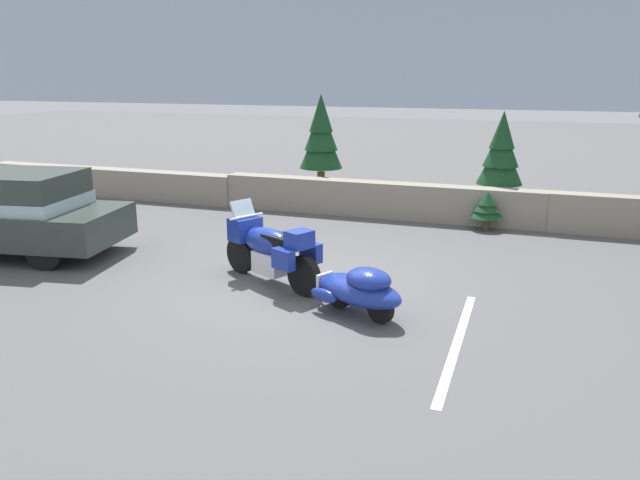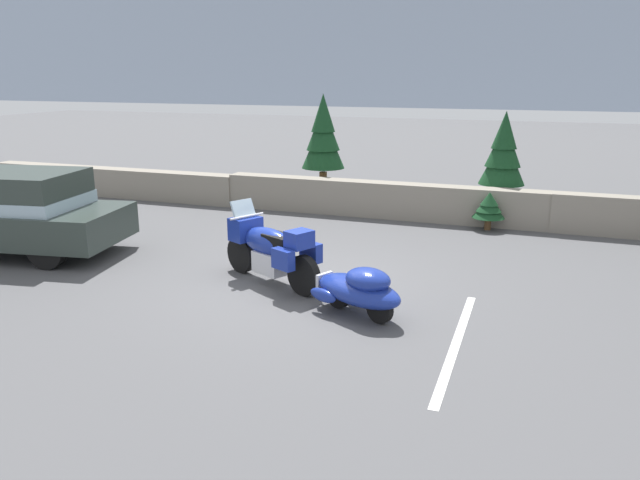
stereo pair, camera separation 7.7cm
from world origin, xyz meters
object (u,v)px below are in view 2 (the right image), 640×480
object	(u,v)px
touring_motorcycle	(270,248)
suv_at_left_edge	(5,211)
pine_tree_secondary	(323,135)
car_shaped_trailer	(359,289)
pine_tree_far_right	(504,152)

from	to	relation	value
touring_motorcycle	suv_at_left_edge	size ratio (longest dim) A/B	0.42
pine_tree_secondary	touring_motorcycle	bearing A→B (deg)	-77.96
suv_at_left_edge	pine_tree_secondary	world-z (taller)	pine_tree_secondary
touring_motorcycle	suv_at_left_edge	bearing A→B (deg)	-179.23
touring_motorcycle	car_shaped_trailer	xyz separation A→B (m)	(1.82, -0.89, -0.21)
car_shaped_trailer	pine_tree_far_right	size ratio (longest dim) A/B	0.82
touring_motorcycle	pine_tree_secondary	world-z (taller)	pine_tree_secondary
pine_tree_far_right	pine_tree_secondary	bearing A→B (deg)	175.85
touring_motorcycle	suv_at_left_edge	world-z (taller)	suv_at_left_edge
car_shaped_trailer	pine_tree_secondary	bearing A→B (deg)	113.19
touring_motorcycle	car_shaped_trailer	bearing A→B (deg)	-26.21
car_shaped_trailer	suv_at_left_edge	size ratio (longest dim) A/B	0.42
pine_tree_secondary	pine_tree_far_right	world-z (taller)	pine_tree_secondary
touring_motorcycle	car_shaped_trailer	distance (m)	2.04
car_shaped_trailer	pine_tree_secondary	world-z (taller)	pine_tree_secondary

